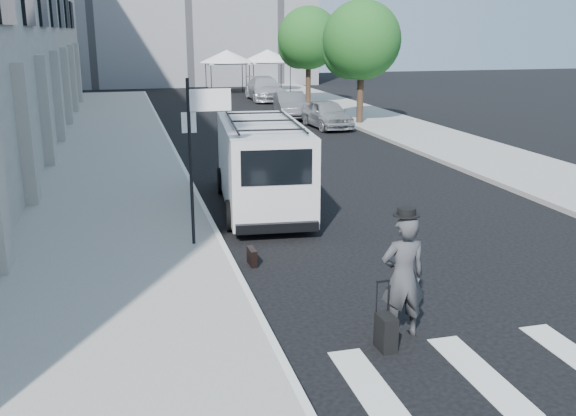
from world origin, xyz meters
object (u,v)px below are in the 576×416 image
cargo_van (261,164)px  parked_car_c (265,89)px  briefcase (252,257)px  parked_car_a (327,114)px  businessman (403,277)px  suitcase (386,332)px  parked_car_b (290,105)px

cargo_van → parked_car_c: size_ratio=1.18×
briefcase → parked_car_c: (7.24, 30.73, 0.59)m
parked_car_a → briefcase: bearing=-114.8°
parked_car_c → cargo_van: bearing=-101.4°
businessman → suitcase: businessman is taller
parked_car_c → parked_car_b: bearing=-92.6°
parked_car_b → parked_car_c: size_ratio=0.79×
businessman → cargo_van: bearing=-84.5°
parked_car_b → businessman: bearing=-93.6°
suitcase → parked_car_a: bearing=71.9°
cargo_van → parked_car_a: cargo_van is taller
briefcase → suitcase: 4.17m
suitcase → parked_car_b: bearing=75.9°
suitcase → parked_car_c: parked_car_c is taller
parked_car_c → businessman: bearing=-97.8°
businessman → briefcase: size_ratio=4.40×
parked_car_c → briefcase: bearing=-101.7°
cargo_van → parked_car_c: bearing=82.6°
businessman → briefcase: bearing=-64.1°
cargo_van → businessman: bearing=-81.0°
briefcase → parked_car_b: (6.58, 21.62, 0.52)m
suitcase → parked_car_a: (6.13, 21.59, 0.41)m
businessman → parked_car_a: 21.98m
suitcase → parked_car_b: size_ratio=0.25×
suitcase → cargo_van: cargo_van is taller
briefcase → cargo_van: size_ratio=0.07×
parked_car_a → parked_car_b: (-0.76, 4.03, 0.00)m
businessman → briefcase: (-1.60, 3.63, -0.80)m
suitcase → cargo_van: bearing=88.1°
cargo_van → parked_car_a: (6.19, 13.35, -0.50)m
businessman → briefcase: 4.05m
parked_car_a → parked_car_b: parked_car_b is taller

